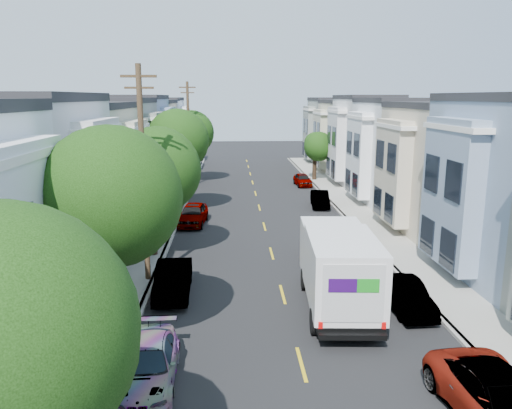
{
  "coord_description": "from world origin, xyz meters",
  "views": [
    {
      "loc": [
        -2.29,
        -20.96,
        8.7
      ],
      "look_at": [
        -0.73,
        9.08,
        2.2
      ],
      "focal_mm": 35.0,
      "sensor_mm": 36.0,
      "label": 1
    }
  ],
  "objects_px": {
    "tree_far_r": "(318,147)",
    "parked_right_a": "(503,404)",
    "utility_pole_far": "(189,134)",
    "parked_right_d": "(303,180)",
    "parked_left_b": "(147,365)",
    "parked_left_d": "(193,214)",
    "utility_pole_near": "(143,176)",
    "tree_b": "(108,197)",
    "fedex_truck": "(338,266)",
    "parked_right_c": "(320,199)",
    "tree_d": "(176,141)",
    "parked_left_c": "(173,280)",
    "lead_sedan": "(323,248)",
    "parked_right_b": "(405,296)",
    "tree_e": "(191,133)",
    "tree_c": "(156,170)"
  },
  "relations": [
    {
      "from": "utility_pole_near",
      "to": "parked_right_b",
      "type": "distance_m",
      "value": 12.69
    },
    {
      "from": "tree_d",
      "to": "lead_sedan",
      "type": "distance_m",
      "value": 15.84
    },
    {
      "from": "utility_pole_near",
      "to": "tree_e",
      "type": "bearing_deg",
      "value": 90.0
    },
    {
      "from": "parked_right_b",
      "to": "tree_e",
      "type": "bearing_deg",
      "value": 106.3
    },
    {
      "from": "parked_left_d",
      "to": "parked_right_c",
      "type": "height_order",
      "value": "parked_left_d"
    },
    {
      "from": "lead_sedan",
      "to": "tree_b",
      "type": "bearing_deg",
      "value": -131.58
    },
    {
      "from": "tree_b",
      "to": "lead_sedan",
      "type": "height_order",
      "value": "tree_b"
    },
    {
      "from": "tree_b",
      "to": "parked_left_b",
      "type": "height_order",
      "value": "tree_b"
    },
    {
      "from": "tree_far_r",
      "to": "utility_pole_near",
      "type": "relative_size",
      "value": 0.52
    },
    {
      "from": "parked_left_b",
      "to": "tree_d",
      "type": "bearing_deg",
      "value": 91.8
    },
    {
      "from": "utility_pole_near",
      "to": "tree_b",
      "type": "bearing_deg",
      "value": -90.02
    },
    {
      "from": "tree_c",
      "to": "parked_left_d",
      "type": "height_order",
      "value": "tree_c"
    },
    {
      "from": "parked_right_a",
      "to": "parked_right_d",
      "type": "xyz_separation_m",
      "value": [
        0.0,
        37.33,
        -0.11
      ]
    },
    {
      "from": "tree_far_r",
      "to": "utility_pole_far",
      "type": "xyz_separation_m",
      "value": [
        -13.2,
        -2.93,
        1.57
      ]
    },
    {
      "from": "tree_e",
      "to": "utility_pole_near",
      "type": "relative_size",
      "value": 0.74
    },
    {
      "from": "parked_left_d",
      "to": "tree_e",
      "type": "bearing_deg",
      "value": 99.8
    },
    {
      "from": "utility_pole_far",
      "to": "parked_left_d",
      "type": "height_order",
      "value": "utility_pole_far"
    },
    {
      "from": "tree_b",
      "to": "utility_pole_near",
      "type": "height_order",
      "value": "utility_pole_near"
    },
    {
      "from": "tree_d",
      "to": "parked_left_d",
      "type": "distance_m",
      "value": 6.27
    },
    {
      "from": "tree_b",
      "to": "tree_far_r",
      "type": "height_order",
      "value": "tree_b"
    },
    {
      "from": "tree_d",
      "to": "parked_right_c",
      "type": "xyz_separation_m",
      "value": [
        11.2,
        1.37,
        -4.87
      ]
    },
    {
      "from": "parked_left_b",
      "to": "parked_right_c",
      "type": "bearing_deg",
      "value": 66.93
    },
    {
      "from": "parked_left_b",
      "to": "parked_left_d",
      "type": "height_order",
      "value": "parked_left_d"
    },
    {
      "from": "parked_right_d",
      "to": "utility_pole_far",
      "type": "bearing_deg",
      "value": 175.67
    },
    {
      "from": "utility_pole_near",
      "to": "parked_left_b",
      "type": "bearing_deg",
      "value": -81.05
    },
    {
      "from": "tree_far_r",
      "to": "parked_left_c",
      "type": "height_order",
      "value": "tree_far_r"
    },
    {
      "from": "utility_pole_near",
      "to": "tree_c",
      "type": "bearing_deg",
      "value": 90.03
    },
    {
      "from": "tree_b",
      "to": "lead_sedan",
      "type": "bearing_deg",
      "value": 45.89
    },
    {
      "from": "fedex_truck",
      "to": "parked_left_d",
      "type": "relative_size",
      "value": 1.52
    },
    {
      "from": "tree_far_r",
      "to": "parked_right_d",
      "type": "relative_size",
      "value": 1.36
    },
    {
      "from": "fedex_truck",
      "to": "parked_right_b",
      "type": "bearing_deg",
      "value": -2.86
    },
    {
      "from": "utility_pole_far",
      "to": "parked_right_d",
      "type": "relative_size",
      "value": 2.64
    },
    {
      "from": "tree_c",
      "to": "utility_pole_near",
      "type": "distance_m",
      "value": 3.82
    },
    {
      "from": "tree_e",
      "to": "lead_sedan",
      "type": "relative_size",
      "value": 1.56
    },
    {
      "from": "parked_left_c",
      "to": "parked_left_d",
      "type": "xyz_separation_m",
      "value": [
        0.0,
        12.57,
        0.03
      ]
    },
    {
      "from": "tree_e",
      "to": "parked_left_b",
      "type": "distance_m",
      "value": 37.81
    },
    {
      "from": "tree_c",
      "to": "parked_left_b",
      "type": "distance_m",
      "value": 13.44
    },
    {
      "from": "fedex_truck",
      "to": "parked_right_c",
      "type": "bearing_deg",
      "value": 85.59
    },
    {
      "from": "lead_sedan",
      "to": "tree_d",
      "type": "bearing_deg",
      "value": 128.86
    },
    {
      "from": "parked_right_a",
      "to": "parked_left_c",
      "type": "bearing_deg",
      "value": 131.0
    },
    {
      "from": "parked_left_c",
      "to": "parked_right_c",
      "type": "height_order",
      "value": "parked_left_c"
    },
    {
      "from": "tree_far_r",
      "to": "parked_right_a",
      "type": "distance_m",
      "value": 40.57
    },
    {
      "from": "parked_right_c",
      "to": "parked_right_b",
      "type": "bearing_deg",
      "value": -84.38
    },
    {
      "from": "utility_pole_near",
      "to": "parked_left_b",
      "type": "xyz_separation_m",
      "value": [
        1.4,
        -8.89,
        -4.5
      ]
    },
    {
      "from": "parked_left_d",
      "to": "parked_right_a",
      "type": "height_order",
      "value": "parked_left_d"
    },
    {
      "from": "tree_c",
      "to": "parked_left_c",
      "type": "relative_size",
      "value": 1.69
    },
    {
      "from": "parked_left_c",
      "to": "parked_right_b",
      "type": "distance_m",
      "value": 10.04
    },
    {
      "from": "tree_d",
      "to": "parked_left_b",
      "type": "distance_m",
      "value": 24.1
    },
    {
      "from": "utility_pole_near",
      "to": "utility_pole_far",
      "type": "relative_size",
      "value": 1.0
    },
    {
      "from": "tree_b",
      "to": "tree_far_r",
      "type": "distance_m",
      "value": 38.09
    }
  ]
}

